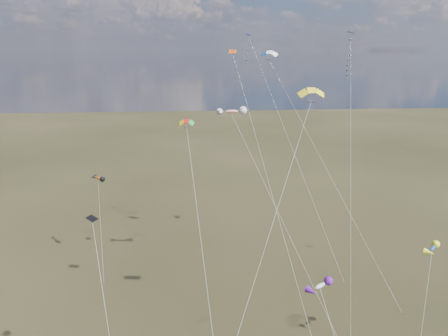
{
  "coord_description": "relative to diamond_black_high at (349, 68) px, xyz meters",
  "views": [
    {
      "loc": [
        -4.13,
        -30.54,
        33.34
      ],
      "look_at": [
        0.0,
        18.0,
        19.0
      ],
      "focal_mm": 32.0,
      "sensor_mm": 36.0,
      "label": 1
    }
  ],
  "objects": [
    {
      "name": "diamond_black_mid",
      "position": [
        -31.08,
        -27.49,
        -17.08
      ],
      "size": [
        4.74,
        12.41,
        19.15
      ],
      "color": "black",
      "rests_on": "ground"
    },
    {
      "name": "parafoil_blue_white",
      "position": [
        -11.11,
        3.21,
        2.01
      ],
      "size": [
        16.75,
        19.59,
        33.75
      ],
      "color": "#1658B5",
      "rests_on": "ground"
    },
    {
      "name": "diamond_navy_tall",
      "position": [
        -12.66,
        6.78,
        -0.01
      ],
      "size": [
        13.5,
        16.11,
        35.92
      ],
      "color": "#091749",
      "rests_on": "ground"
    },
    {
      "name": "parafoil_tricolor",
      "position": [
        -23.65,
        -12.15,
        -5.7
      ],
      "size": [
        3.95,
        20.92,
        25.97
      ],
      "color": "#D5B509",
      "rests_on": "ground"
    },
    {
      "name": "diamond_black_high",
      "position": [
        0.0,
        0.0,
        0.0
      ],
      "size": [
        6.25,
        22.74,
        36.08
      ],
      "color": "black",
      "rests_on": "ground"
    },
    {
      "name": "novelty_orange_black",
      "position": [
        -38.12,
        3.75,
        -17.03
      ],
      "size": [
        2.87,
        9.74,
        14.4
      ],
      "color": "#DC4D08",
      "rests_on": "ground"
    },
    {
      "name": "novelty_blue_yellow",
      "position": [
        1.37,
        -22.85,
        -17.2
      ],
      "size": [
        6.81,
        9.98,
        14.2
      ],
      "color": "#104CAA",
      "rests_on": "ground"
    },
    {
      "name": "novelty_redwhite_stripe",
      "position": [
        -17.51,
        -3.29,
        -5.69
      ],
      "size": [
        13.28,
        16.62,
        25.93
      ],
      "color": "red",
      "rests_on": "ground"
    },
    {
      "name": "novelty_white_purple",
      "position": [
        -12.39,
        -28.71,
        -17.13
      ],
      "size": [
        4.31,
        11.6,
        14.28
      ],
      "color": "silver",
      "rests_on": "ground"
    },
    {
      "name": "parafoil_yellow",
      "position": [
        -11.02,
        -18.24,
        -1.55
      ],
      "size": [
        15.35,
        19.83,
        30.17
      ],
      "color": "yellow",
      "rests_on": "ground"
    },
    {
      "name": "diamond_orange_center",
      "position": [
        -15.31,
        -12.9,
        -8.29
      ],
      "size": [
        8.15,
        21.99,
        33.47
      ],
      "color": "#EB4206",
      "rests_on": "ground"
    }
  ]
}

